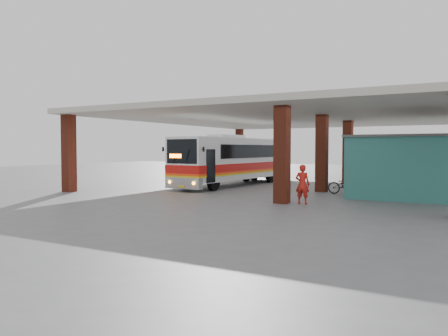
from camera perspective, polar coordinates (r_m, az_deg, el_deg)
ground at (r=23.69m, az=3.51°, el=-3.37°), size 90.00×90.00×0.00m
brick_columns at (r=27.66m, az=10.74°, el=1.95°), size 20.10×21.60×4.35m
canopy_roof at (r=29.45m, az=9.99°, el=6.52°), size 21.00×23.00×0.30m
shop_building at (r=25.37m, az=23.07°, el=0.36°), size 5.20×8.20×3.11m
coach_bus at (r=29.05m, az=1.35°, el=1.00°), size 3.05×11.55×3.33m
motorcycle at (r=24.22m, az=15.63°, el=-2.15°), size 1.93×0.77×1.00m
pedestrian at (r=19.55m, az=10.21°, el=-2.10°), size 0.65×0.44×1.75m
red_chair at (r=26.85m, az=18.15°, el=-2.09°), size 0.46×0.46×0.72m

